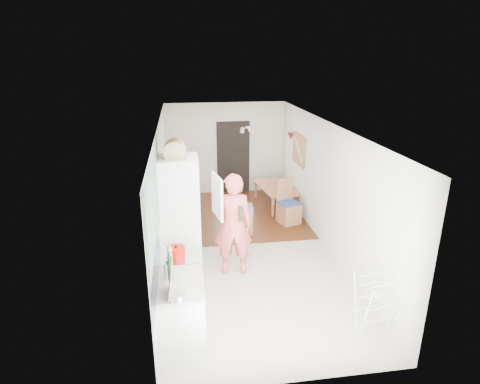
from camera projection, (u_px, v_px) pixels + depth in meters
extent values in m
cube|color=beige|center=(246.00, 249.00, 8.09)|extent=(3.20, 7.00, 0.01)
cube|color=#512712|center=(234.00, 214.00, 9.81)|extent=(3.20, 3.30, 0.01)
cube|color=slate|center=(154.00, 202.00, 5.39)|extent=(0.02, 3.00, 1.30)
cube|color=black|center=(156.00, 268.00, 5.11)|extent=(0.02, 1.90, 0.50)
cube|color=black|center=(233.00, 158.00, 11.03)|extent=(0.90, 0.04, 2.00)
cube|color=white|center=(182.00, 314.00, 5.38)|extent=(0.60, 0.90, 0.86)
cube|color=beige|center=(180.00, 284.00, 5.23)|extent=(0.62, 0.92, 0.06)
cube|color=white|center=(181.00, 283.00, 6.08)|extent=(0.60, 0.60, 0.88)
cube|color=#B8B8BB|center=(180.00, 256.00, 5.93)|extent=(0.60, 0.60, 0.04)
cube|color=white|center=(181.00, 218.00, 6.83)|extent=(0.66, 0.66, 2.15)
cube|color=white|center=(217.00, 196.00, 6.47)|extent=(0.14, 0.56, 0.70)
cube|color=white|center=(198.00, 191.00, 6.71)|extent=(0.02, 0.52, 0.66)
cube|color=#AB804E|center=(299.00, 150.00, 9.56)|extent=(0.03, 0.90, 0.70)
cube|color=#AD6B49|center=(298.00, 150.00, 9.56)|extent=(0.00, 0.94, 0.74)
cone|color=maroon|center=(291.00, 136.00, 10.10)|extent=(0.18, 0.18, 0.16)
imported|color=#E95459|center=(233.00, 216.00, 6.89)|extent=(0.84, 0.58, 2.19)
imported|color=#AD6B49|center=(278.00, 197.00, 10.27)|extent=(0.86, 1.36, 0.45)
cube|color=gray|center=(244.00, 210.00, 8.64)|extent=(0.40, 0.40, 0.17)
cylinder|color=red|center=(176.00, 252.00, 5.84)|extent=(0.31, 0.31, 0.16)
cylinder|color=#B8B8BB|center=(177.00, 296.00, 4.83)|extent=(0.24, 0.24, 0.10)
cylinder|color=#163B1C|center=(240.00, 214.00, 6.73)|extent=(0.06, 0.06, 0.27)
cylinder|color=#163B1C|center=(170.00, 270.00, 5.24)|extent=(0.08, 0.08, 0.27)
cylinder|color=#163B1C|center=(170.00, 267.00, 5.30)|extent=(0.08, 0.08, 0.29)
cylinder|color=silver|center=(168.00, 271.00, 5.27)|extent=(0.12, 0.12, 0.23)
cylinder|color=tan|center=(170.00, 260.00, 5.54)|extent=(0.08, 0.08, 0.24)
cylinder|color=tan|center=(170.00, 256.00, 5.66)|extent=(0.07, 0.07, 0.21)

